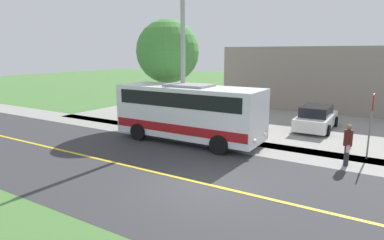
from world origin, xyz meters
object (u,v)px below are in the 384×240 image
object	(u,v)px
pedestrian_with_bags	(348,144)
stop_sign	(372,115)
shuttle_bus_front	(189,110)
street_light_pole	(182,55)
commercial_building	(350,77)
parked_car_near	(316,118)
tree_curbside	(168,52)

from	to	relation	value
pedestrian_with_bags	stop_sign	size ratio (longest dim) A/B	0.60
shuttle_bus_front	pedestrian_with_bags	distance (m)	7.52
street_light_pole	commercial_building	world-z (taller)	street_light_pole
commercial_building	parked_car_near	bearing A→B (deg)	-3.24
parked_car_near	shuttle_bus_front	bearing A→B (deg)	-39.40
stop_sign	commercial_building	distance (m)	15.50
pedestrian_with_bags	parked_car_near	distance (m)	6.51
pedestrian_with_bags	commercial_building	distance (m)	16.85
shuttle_bus_front	parked_car_near	size ratio (longest dim) A/B	1.76
tree_curbside	parked_car_near	bearing A→B (deg)	111.80
street_light_pole	commercial_building	xyz separation A→B (m)	(-16.52, 6.36, -1.93)
commercial_building	stop_sign	bearing A→B (deg)	9.09
stop_sign	street_light_pole	size ratio (longest dim) A/B	0.36
parked_car_near	stop_sign	bearing A→B (deg)	33.13
parked_car_near	tree_curbside	bearing A→B (deg)	-68.20
parked_car_near	commercial_building	size ratio (longest dim) A/B	0.23
shuttle_bus_front	stop_sign	size ratio (longest dim) A/B	2.69
shuttle_bus_front	pedestrian_with_bags	world-z (taller)	shuttle_bus_front
stop_sign	parked_car_near	world-z (taller)	stop_sign
street_light_pole	parked_car_near	bearing A→B (deg)	135.70
pedestrian_with_bags	parked_car_near	bearing A→B (deg)	-158.65
shuttle_bus_front	tree_curbside	bearing A→B (deg)	-130.66
parked_car_near	commercial_building	world-z (taller)	commercial_building
tree_curbside	pedestrian_with_bags	bearing A→B (deg)	76.04
parked_car_near	commercial_building	bearing A→B (deg)	176.76
shuttle_bus_front	commercial_building	xyz separation A→B (m)	(-16.85, 5.71, 0.86)
commercial_building	tree_curbside	bearing A→B (deg)	-32.83
tree_curbside	commercial_building	distance (m)	16.79
tree_curbside	commercial_building	xyz separation A→B (m)	(-14.00, 9.03, -2.08)
pedestrian_with_bags	street_light_pole	bearing A→B (deg)	-91.14
shuttle_bus_front	street_light_pole	distance (m)	2.89
parked_car_near	tree_curbside	xyz separation A→B (m)	(3.37, -8.43, 3.90)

